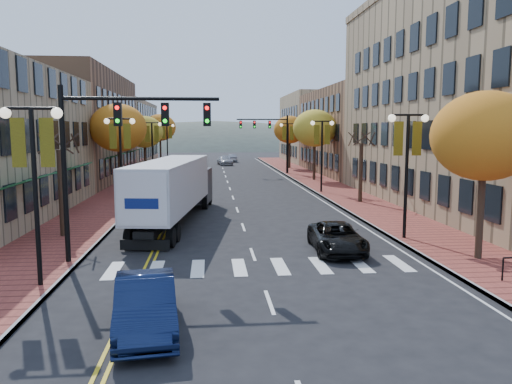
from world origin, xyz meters
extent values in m
plane|color=black|center=(0.00, 0.00, 0.00)|extent=(200.00, 200.00, 0.00)
cube|color=brown|center=(-9.00, 32.50, 0.07)|extent=(4.00, 85.00, 0.15)
cube|color=brown|center=(9.00, 32.50, 0.07)|extent=(4.00, 85.00, 0.15)
cube|color=brown|center=(-17.00, 36.00, 5.50)|extent=(12.00, 24.00, 11.00)
cube|color=#9E8966|center=(-17.00, 61.00, 4.75)|extent=(12.00, 26.00, 9.50)
cube|color=#997F5B|center=(18.50, 16.00, 7.50)|extent=(15.00, 28.00, 15.00)
cube|color=brown|center=(18.50, 42.00, 5.00)|extent=(15.00, 24.00, 10.00)
cube|color=#9E8966|center=(18.50, 64.00, 5.50)|extent=(15.00, 20.00, 11.00)
cylinder|color=#382619|center=(-9.00, 8.00, 2.25)|extent=(0.28, 0.28, 4.20)
cylinder|color=#382619|center=(-9.00, 24.00, 2.60)|extent=(0.28, 0.28, 4.90)
ellipsoid|color=orange|center=(-9.00, 24.00, 5.46)|extent=(4.48, 4.48, 3.81)
cylinder|color=#382619|center=(-9.00, 40.00, 2.42)|extent=(0.28, 0.28, 4.55)
ellipsoid|color=gold|center=(-9.00, 40.00, 5.07)|extent=(4.16, 4.16, 3.54)
cylinder|color=#382619|center=(-9.00, 58.00, 2.67)|extent=(0.28, 0.28, 5.04)
ellipsoid|color=orange|center=(-9.00, 58.00, 5.62)|extent=(4.61, 4.61, 3.92)
cylinder|color=#382619|center=(9.00, 2.00, 2.42)|extent=(0.28, 0.28, 4.55)
ellipsoid|color=orange|center=(9.00, 2.00, 5.07)|extent=(4.16, 4.16, 3.54)
cylinder|color=#382619|center=(9.00, 18.00, 2.25)|extent=(0.28, 0.28, 4.20)
cylinder|color=#382619|center=(9.00, 34.00, 2.60)|extent=(0.28, 0.28, 4.90)
ellipsoid|color=gold|center=(9.00, 34.00, 5.46)|extent=(4.48, 4.48, 3.81)
cylinder|color=#382619|center=(9.00, 50.00, 2.53)|extent=(0.28, 0.28, 4.76)
ellipsoid|color=orange|center=(9.00, 50.00, 5.30)|extent=(4.35, 4.35, 3.70)
cylinder|color=black|center=(-7.50, 0.00, 3.00)|extent=(0.16, 0.16, 6.00)
cylinder|color=black|center=(-7.50, 0.00, 6.00)|extent=(1.60, 0.10, 0.10)
sphere|color=#FFF2CC|center=(-8.30, 0.00, 5.85)|extent=(0.36, 0.36, 0.36)
sphere|color=#FFF2CC|center=(-6.70, 0.00, 5.85)|extent=(0.36, 0.36, 0.36)
cube|color=#A99916|center=(-7.95, 0.00, 4.90)|extent=(0.45, 0.03, 1.60)
cube|color=#A99916|center=(-7.05, 0.00, 4.90)|extent=(0.45, 0.03, 1.60)
cylinder|color=black|center=(-7.50, 16.00, 3.00)|extent=(0.16, 0.16, 6.00)
cylinder|color=black|center=(-7.50, 16.00, 6.00)|extent=(1.60, 0.10, 0.10)
sphere|color=#FFF2CC|center=(-8.30, 16.00, 5.85)|extent=(0.36, 0.36, 0.36)
sphere|color=#FFF2CC|center=(-6.70, 16.00, 5.85)|extent=(0.36, 0.36, 0.36)
cube|color=#A99916|center=(-7.95, 16.00, 4.90)|extent=(0.45, 0.03, 1.60)
cube|color=#A99916|center=(-7.05, 16.00, 4.90)|extent=(0.45, 0.03, 1.60)
cylinder|color=black|center=(-7.50, 34.00, 3.00)|extent=(0.16, 0.16, 6.00)
cylinder|color=black|center=(-7.50, 34.00, 6.00)|extent=(1.60, 0.10, 0.10)
sphere|color=#FFF2CC|center=(-8.30, 34.00, 5.85)|extent=(0.36, 0.36, 0.36)
sphere|color=#FFF2CC|center=(-6.70, 34.00, 5.85)|extent=(0.36, 0.36, 0.36)
cube|color=#A99916|center=(-7.95, 34.00, 4.90)|extent=(0.45, 0.03, 1.60)
cube|color=#A99916|center=(-7.05, 34.00, 4.90)|extent=(0.45, 0.03, 1.60)
cylinder|color=black|center=(-7.50, 52.00, 3.00)|extent=(0.16, 0.16, 6.00)
cylinder|color=black|center=(-7.50, 52.00, 6.00)|extent=(1.60, 0.10, 0.10)
sphere|color=#FFF2CC|center=(-8.30, 52.00, 5.85)|extent=(0.36, 0.36, 0.36)
sphere|color=#FFF2CC|center=(-6.70, 52.00, 5.85)|extent=(0.36, 0.36, 0.36)
cube|color=#A99916|center=(-7.95, 52.00, 4.90)|extent=(0.45, 0.03, 1.60)
cube|color=#A99916|center=(-7.05, 52.00, 4.90)|extent=(0.45, 0.03, 1.60)
cylinder|color=black|center=(7.50, 6.00, 3.00)|extent=(0.16, 0.16, 6.00)
cylinder|color=black|center=(7.50, 6.00, 6.00)|extent=(1.60, 0.10, 0.10)
sphere|color=#FFF2CC|center=(6.70, 6.00, 5.85)|extent=(0.36, 0.36, 0.36)
sphere|color=#FFF2CC|center=(8.30, 6.00, 5.85)|extent=(0.36, 0.36, 0.36)
cube|color=#A99916|center=(7.05, 6.00, 4.90)|extent=(0.45, 0.03, 1.60)
cube|color=#A99916|center=(7.95, 6.00, 4.90)|extent=(0.45, 0.03, 1.60)
cylinder|color=black|center=(7.50, 24.00, 3.00)|extent=(0.16, 0.16, 6.00)
cylinder|color=black|center=(7.50, 24.00, 6.00)|extent=(1.60, 0.10, 0.10)
sphere|color=#FFF2CC|center=(6.70, 24.00, 5.85)|extent=(0.36, 0.36, 0.36)
sphere|color=#FFF2CC|center=(8.30, 24.00, 5.85)|extent=(0.36, 0.36, 0.36)
cube|color=#A99916|center=(7.05, 24.00, 4.90)|extent=(0.45, 0.03, 1.60)
cube|color=#A99916|center=(7.95, 24.00, 4.90)|extent=(0.45, 0.03, 1.60)
cylinder|color=black|center=(7.50, 42.00, 3.00)|extent=(0.16, 0.16, 6.00)
cylinder|color=black|center=(7.50, 42.00, 6.00)|extent=(1.60, 0.10, 0.10)
sphere|color=#FFF2CC|center=(6.70, 42.00, 5.85)|extent=(0.36, 0.36, 0.36)
sphere|color=#FFF2CC|center=(8.30, 42.00, 5.85)|extent=(0.36, 0.36, 0.36)
cube|color=#A99916|center=(7.05, 42.00, 4.90)|extent=(0.45, 0.03, 1.60)
cube|color=#A99916|center=(7.95, 42.00, 4.90)|extent=(0.45, 0.03, 1.60)
cylinder|color=black|center=(-7.40, 3.00, 3.50)|extent=(0.20, 0.20, 7.00)
cylinder|color=black|center=(-4.40, 3.00, 6.50)|extent=(6.00, 0.14, 0.14)
cube|color=black|center=(-5.30, 3.00, 5.90)|extent=(0.30, 0.25, 0.90)
sphere|color=#FF0C0C|center=(-5.30, 2.86, 6.15)|extent=(0.16, 0.16, 0.16)
cube|color=black|center=(-3.50, 3.00, 5.90)|extent=(0.30, 0.25, 0.90)
sphere|color=#FF0C0C|center=(-3.50, 2.86, 6.15)|extent=(0.16, 0.16, 0.16)
cube|color=black|center=(-1.88, 3.00, 5.90)|extent=(0.30, 0.25, 0.90)
sphere|color=#FF0C0C|center=(-1.88, 2.86, 6.15)|extent=(0.16, 0.16, 0.16)
cylinder|color=black|center=(7.40, 42.00, 3.50)|extent=(0.20, 0.20, 7.00)
cylinder|color=black|center=(4.40, 42.00, 6.50)|extent=(6.00, 0.14, 0.14)
cube|color=black|center=(5.30, 42.00, 5.90)|extent=(0.30, 0.25, 0.90)
sphere|color=#FF0C0C|center=(5.30, 41.86, 6.15)|extent=(0.16, 0.16, 0.16)
cube|color=black|center=(3.50, 42.00, 5.90)|extent=(0.30, 0.25, 0.90)
sphere|color=#FF0C0C|center=(3.50, 41.86, 6.15)|extent=(0.16, 0.16, 0.16)
cube|color=black|center=(1.88, 42.00, 5.90)|extent=(0.30, 0.25, 0.90)
sphere|color=#FF0C0C|center=(1.88, 41.86, 6.15)|extent=(0.16, 0.16, 0.16)
cube|color=black|center=(-3.91, 10.46, 0.78)|extent=(2.48, 11.88, 0.32)
cube|color=silver|center=(-3.91, 10.46, 2.37)|extent=(3.93, 12.07, 2.56)
cube|color=black|center=(-2.94, 17.69, 1.51)|extent=(2.63, 3.02, 2.28)
cylinder|color=black|center=(-5.49, 5.88, 0.46)|extent=(0.44, 0.95, 0.91)
cylinder|color=black|center=(-3.59, 5.63, 0.46)|extent=(0.44, 0.95, 0.91)
cylinder|color=black|center=(-5.34, 6.97, 0.46)|extent=(0.44, 0.95, 0.91)
cylinder|color=black|center=(-3.44, 6.71, 0.46)|extent=(0.44, 0.95, 0.91)
cylinder|color=black|center=(-4.03, 16.74, 0.46)|extent=(0.44, 0.95, 0.91)
cylinder|color=black|center=(-2.13, 16.48, 0.46)|extent=(0.44, 0.95, 0.91)
cylinder|color=black|center=(-3.76, 18.73, 0.46)|extent=(0.44, 0.95, 0.91)
cylinder|color=black|center=(-1.86, 18.47, 0.46)|extent=(0.44, 0.95, 0.91)
imported|color=#0D1736|center=(-3.54, -3.88, 0.73)|extent=(2.07, 4.56, 1.45)
imported|color=black|center=(3.71, 4.16, 0.63)|extent=(2.32, 4.62, 1.25)
imported|color=silver|center=(-3.19, 52.83, 0.78)|extent=(2.04, 4.64, 1.55)
imported|color=#95959B|center=(0.50, 58.42, 0.69)|extent=(2.52, 4.95, 1.38)
imported|color=#A2A2A9|center=(1.90, 65.81, 0.63)|extent=(1.61, 3.94, 1.27)
camera|label=1|loc=(-1.80, -16.80, 5.32)|focal=35.00mm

